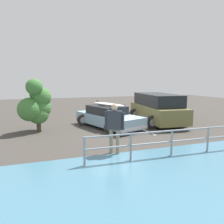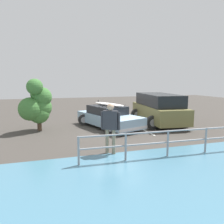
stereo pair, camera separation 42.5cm
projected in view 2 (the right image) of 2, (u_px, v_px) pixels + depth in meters
The scene contains 7 objects.
ground_plane at pixel (118, 129), 11.79m from camera, with size 44.00×44.00×0.02m, color #423D38.
parking_stripe at pixel (135, 125), 12.73m from camera, with size 4.87×0.12×0.00m, color silver.
sedan_car at pixel (108, 117), 12.22m from camera, with size 3.16×4.63×1.49m.
suv_car at pixel (159, 108), 13.20m from camera, with size 2.88×5.01×1.80m.
person_bystander at pixel (110, 124), 7.73m from camera, with size 0.62×0.45×1.82m.
railing_fence at pixel (187, 138), 7.71m from camera, with size 7.74×0.30×0.92m.
bush_near_left at pixel (37, 105), 11.22m from camera, with size 1.68×1.46×2.70m.
Camera 2 is at (3.68, 10.93, 2.63)m, focal length 35.00 mm.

